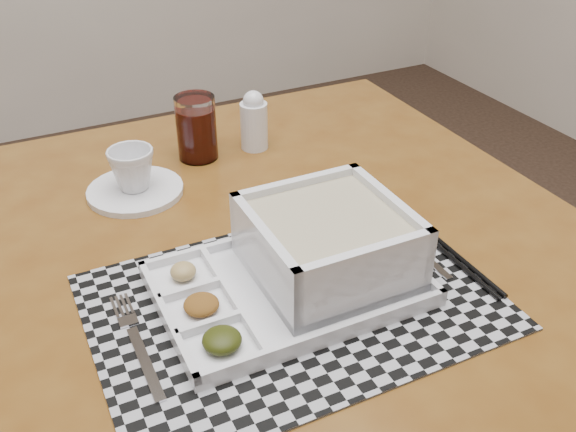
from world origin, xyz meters
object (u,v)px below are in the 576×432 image
at_px(cup, 132,169).
at_px(creamer_bottle, 254,121).
at_px(dining_table, 255,286).
at_px(serving_tray, 317,255).
at_px(juice_glass, 197,130).

xyz_separation_m(cup, creamer_bottle, (0.23, 0.06, 0.01)).
distance_m(dining_table, serving_tray, 0.16).
bearing_deg(dining_table, creamer_bottle, 65.47).
relative_size(dining_table, cup, 13.58).
relative_size(serving_tray, creamer_bottle, 3.03).
bearing_deg(cup, juice_glass, 39.71).
height_order(cup, juice_glass, juice_glass).
xyz_separation_m(serving_tray, cup, (-0.15, 0.32, 0.00)).
height_order(serving_tray, cup, serving_tray).
bearing_deg(juice_glass, serving_tray, -87.64).
relative_size(cup, juice_glass, 0.64).
distance_m(juice_glass, creamer_bottle, 0.10).
xyz_separation_m(serving_tray, juice_glass, (-0.02, 0.39, 0.01)).
bearing_deg(serving_tray, creamer_bottle, 77.40).
bearing_deg(juice_glass, creamer_bottle, -5.03).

